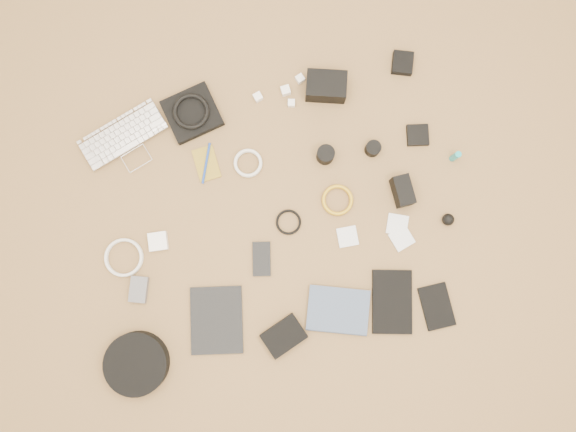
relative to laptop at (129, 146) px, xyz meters
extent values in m
cube|color=olive|center=(0.47, -0.39, -0.03)|extent=(4.00, 4.00, 0.04)
imported|color=silver|center=(0.00, 0.00, 0.00)|extent=(0.38, 0.32, 0.03)
cube|color=black|center=(0.26, 0.06, 0.00)|extent=(0.22, 0.21, 0.03)
torus|color=black|center=(0.26, 0.06, 0.03)|extent=(0.18, 0.18, 0.02)
cube|color=white|center=(0.51, 0.07, 0.00)|extent=(0.04, 0.04, 0.03)
cube|color=white|center=(0.62, 0.07, 0.00)|extent=(0.03, 0.03, 0.03)
cube|color=white|center=(0.68, 0.10, 0.00)|extent=(0.04, 0.04, 0.03)
cube|color=white|center=(0.63, 0.02, 0.00)|extent=(0.03, 0.03, 0.02)
cube|color=black|center=(0.77, 0.04, 0.03)|extent=(0.17, 0.14, 0.09)
cube|color=black|center=(1.08, 0.07, 0.00)|extent=(0.10, 0.11, 0.03)
cube|color=olive|center=(0.27, -0.13, -0.01)|extent=(0.09, 0.13, 0.01)
cylinder|color=#13359C|center=(0.27, -0.13, 0.00)|extent=(0.07, 0.15, 0.01)
torus|color=white|center=(0.42, -0.17, -0.01)|extent=(0.11, 0.11, 0.01)
cylinder|color=black|center=(0.71, -0.21, 0.02)|extent=(0.08, 0.08, 0.07)
cylinder|color=black|center=(0.88, -0.23, 0.01)|extent=(0.07, 0.07, 0.05)
cube|color=black|center=(1.06, -0.21, 0.00)|extent=(0.09, 0.09, 0.02)
cube|color=white|center=(0.03, -0.38, 0.00)|extent=(0.07, 0.07, 0.03)
torus|color=white|center=(-0.11, -0.41, -0.01)|extent=(0.16, 0.16, 0.01)
torus|color=black|center=(0.51, -0.42, -0.01)|extent=(0.13, 0.13, 0.01)
torus|color=#C39317|center=(0.71, -0.38, -0.01)|extent=(0.15, 0.15, 0.01)
cube|color=black|center=(0.95, -0.41, 0.03)|extent=(0.06, 0.11, 0.08)
cylinder|color=teal|center=(1.17, -0.33, 0.03)|extent=(0.03, 0.03, 0.08)
cube|color=#59585D|center=(-0.08, -0.53, 0.00)|extent=(0.09, 0.11, 0.03)
cube|color=black|center=(0.17, -0.71, -0.01)|extent=(0.24, 0.28, 0.01)
cube|color=black|center=(0.39, -0.53, -0.01)|extent=(0.09, 0.14, 0.01)
cube|color=silver|center=(0.71, -0.52, -0.01)|extent=(0.08, 0.08, 0.01)
cube|color=silver|center=(0.91, -0.52, -0.01)|extent=(0.10, 0.10, 0.01)
cube|color=silver|center=(0.91, -0.58, -0.01)|extent=(0.09, 0.09, 0.01)
sphere|color=black|center=(1.09, -0.55, 0.01)|extent=(0.05, 0.05, 0.04)
cylinder|color=black|center=(-0.14, -0.79, 0.02)|extent=(0.28, 0.28, 0.06)
cube|color=black|center=(0.40, -0.82, 0.01)|extent=(0.17, 0.15, 0.04)
imported|color=#40506D|center=(0.59, -0.86, 0.00)|extent=(0.26, 0.23, 0.02)
cube|color=black|center=(0.81, -0.79, 0.00)|extent=(0.20, 0.26, 0.02)
cube|color=black|center=(0.97, -0.85, -0.01)|extent=(0.10, 0.16, 0.01)
camera|label=1|loc=(0.47, -0.59, 2.07)|focal=35.00mm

